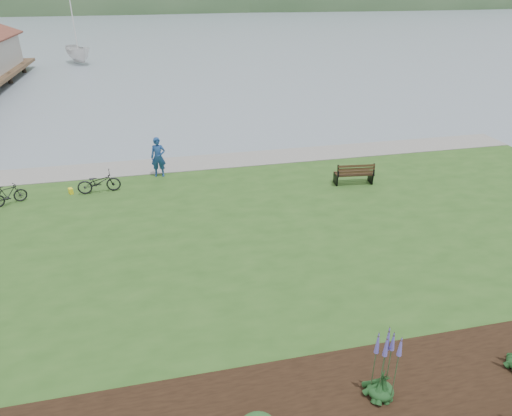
# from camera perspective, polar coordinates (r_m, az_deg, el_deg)

# --- Properties ---
(ground) EXTENTS (600.00, 600.00, 0.00)m
(ground) POSITION_cam_1_polar(r_m,az_deg,el_deg) (18.44, -1.65, -2.71)
(ground) COLOR gray
(ground) RESTS_ON ground
(lawn) EXTENTS (34.00, 20.00, 0.40)m
(lawn) POSITION_cam_1_polar(r_m,az_deg,el_deg) (16.65, -0.30, -5.38)
(lawn) COLOR #29501C
(lawn) RESTS_ON ground
(shoreline_path) EXTENTS (34.00, 2.20, 0.03)m
(shoreline_path) POSITION_cam_1_polar(r_m,az_deg,el_deg) (24.47, -4.84, 5.86)
(shoreline_path) COLOR gray
(shoreline_path) RESTS_ON lawn
(garden_bed) EXTENTS (24.00, 4.40, 0.04)m
(garden_bed) POSITION_cam_1_polar(r_m,az_deg,el_deg) (12.08, 23.97, -21.65)
(garden_bed) COLOR black
(garden_bed) RESTS_ON lawn
(far_hillside) EXTENTS (580.00, 80.00, 38.00)m
(far_hillside) POSITION_cam_1_polar(r_m,az_deg,el_deg) (187.45, -6.21, 23.57)
(far_hillside) COLOR #2D4E2B
(far_hillside) RESTS_ON ground
(park_bench) EXTENTS (1.82, 0.90, 1.09)m
(park_bench) POSITION_cam_1_polar(r_m,az_deg,el_deg) (21.86, 12.20, 4.25)
(park_bench) COLOR black
(park_bench) RESTS_ON lawn
(person) EXTENTS (0.90, 0.69, 2.28)m
(person) POSITION_cam_1_polar(r_m,az_deg,el_deg) (22.61, -12.16, 6.64)
(person) COLOR navy
(person) RESTS_ON lawn
(bicycle_a) EXTENTS (0.83, 1.93, 0.98)m
(bicycle_a) POSITION_cam_1_polar(r_m,az_deg,el_deg) (21.72, -19.05, 3.08)
(bicycle_a) COLOR black
(bicycle_a) RESTS_ON lawn
(bicycle_b) EXTENTS (1.11, 1.50, 0.89)m
(bicycle_b) POSITION_cam_1_polar(r_m,az_deg,el_deg) (22.09, -28.54, 1.46)
(bicycle_b) COLOR black
(bicycle_b) RESTS_ON lawn
(sailboat) EXTENTS (12.80, 12.89, 25.41)m
(sailboat) POSITION_cam_1_polar(r_m,az_deg,el_deg) (62.20, -21.12, 16.49)
(sailboat) COLOR silver
(sailboat) RESTS_ON ground
(pannier) EXTENTS (0.24, 0.29, 0.26)m
(pannier) POSITION_cam_1_polar(r_m,az_deg,el_deg) (22.16, -22.15, 1.99)
(pannier) COLOR yellow
(pannier) RESTS_ON lawn
(echium_4) EXTENTS (0.62, 0.62, 2.30)m
(echium_4) POSITION_cam_1_polar(r_m,az_deg,el_deg) (11.01, 15.82, -18.13)
(echium_4) COLOR #143819
(echium_4) RESTS_ON garden_bed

